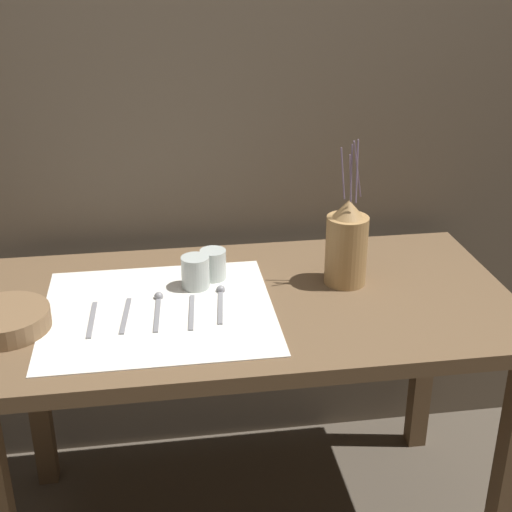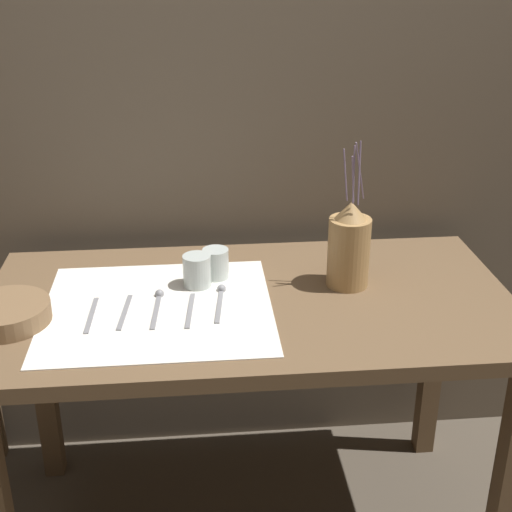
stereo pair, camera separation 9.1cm
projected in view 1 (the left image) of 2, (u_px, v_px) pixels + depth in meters
The scene contains 12 objects.
stone_wall_back at pixel (227, 96), 2.09m from camera, with size 7.00×0.06×2.40m.
wooden_table at pixel (250, 332), 1.89m from camera, with size 1.37×0.71×0.77m.
linen_cloth at pixel (159, 311), 1.78m from camera, with size 0.57×0.52×0.00m.
pitcher_with_flowers at pixel (347, 245), 1.89m from camera, with size 0.11×0.11×0.40m.
wooden_bowl at pixel (5, 320), 1.69m from camera, with size 0.21×0.21×0.05m.
glass_tumbler_near at pixel (195, 272), 1.88m from camera, with size 0.07×0.07×0.09m.
glass_tumbler_far at pixel (213, 264), 1.93m from camera, with size 0.07×0.07×0.08m.
knife_center at pixel (92, 320), 1.73m from camera, with size 0.02×0.18×0.00m.
fork_inner at pixel (126, 316), 1.75m from camera, with size 0.03×0.18×0.00m.
spoon_outer at pixel (158, 303), 1.81m from camera, with size 0.03×0.19×0.02m.
fork_outer at pixel (192, 312), 1.77m from camera, with size 0.03×0.18×0.00m.
spoon_inner at pixel (221, 296), 1.84m from camera, with size 0.04×0.19×0.02m.
Camera 1 is at (-0.23, -1.62, 1.63)m, focal length 50.00 mm.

